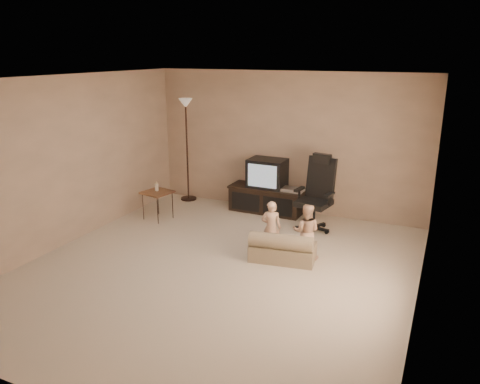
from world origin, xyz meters
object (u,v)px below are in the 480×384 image
object	(u,v)px
side_table	(157,192)
child_sofa	(282,249)
toddler_left	(271,228)
office_chair	(316,203)
toddler_right	(306,231)
tv_stand	(267,190)
floor_lamp	(186,127)

from	to	relation	value
side_table	child_sofa	size ratio (longest dim) A/B	0.70
toddler_left	office_chair	bearing A→B (deg)	-120.02
office_chair	toddler_left	bearing A→B (deg)	-94.48
child_sofa	toddler_right	world-z (taller)	toddler_right
tv_stand	side_table	world-z (taller)	tv_stand
tv_stand	office_chair	distance (m)	1.15
tv_stand	toddler_right	distance (m)	2.04
toddler_right	tv_stand	bearing A→B (deg)	-63.03
toddler_right	toddler_left	bearing A→B (deg)	-3.05
tv_stand	floor_lamp	distance (m)	1.97
side_table	office_chair	bearing A→B (deg)	13.73
floor_lamp	toddler_right	size ratio (longest dim) A/B	2.47
tv_stand	floor_lamp	world-z (taller)	floor_lamp
side_table	tv_stand	bearing A→B (deg)	35.34
office_chair	floor_lamp	bearing A→B (deg)	178.79
side_table	child_sofa	bearing A→B (deg)	-16.06
office_chair	side_table	xyz separation A→B (m)	(-2.63, -0.64, 0.03)
toddler_right	side_table	bearing A→B (deg)	-20.00
side_table	toddler_left	size ratio (longest dim) A/B	0.84
toddler_left	toddler_right	distance (m)	0.50
tv_stand	child_sofa	world-z (taller)	tv_stand
tv_stand	floor_lamp	bearing A→B (deg)	178.99
tv_stand	office_chair	size ratio (longest dim) A/B	1.11
tv_stand	toddler_left	xyz separation A→B (m)	(0.72, -1.70, -0.01)
side_table	floor_lamp	bearing A→B (deg)	94.16
side_table	toddler_right	xyz separation A→B (m)	(2.81, -0.51, -0.08)
office_chair	toddler_right	distance (m)	1.17
floor_lamp	toddler_left	size ratio (longest dim) A/B	2.48
child_sofa	toddler_left	bearing A→B (deg)	136.11
toddler_right	floor_lamp	bearing A→B (deg)	-40.08
toddler_right	child_sofa	bearing A→B (deg)	30.79
floor_lamp	toddler_left	xyz separation A→B (m)	(2.40, -1.75, -1.04)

